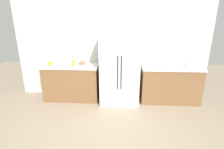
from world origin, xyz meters
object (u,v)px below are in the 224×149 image
at_px(cup_b, 50,63).
at_px(bowl_a, 82,63).
at_px(refrigerator, 120,68).
at_px(bottle_a, 73,63).
at_px(cup_a, 173,63).
at_px(toaster, 192,64).
at_px(rice_cooker, 170,61).

distance_m(cup_b, bowl_a, 0.79).
bearing_deg(refrigerator, bottle_a, -176.64).
xyz_separation_m(refrigerator, bowl_a, (-0.95, 0.15, 0.07)).
relative_size(bottle_a, bowl_a, 1.53).
relative_size(refrigerator, cup_a, 18.93).
height_order(bottle_a, cup_b, bottle_a).
distance_m(cup_a, bowl_a, 2.28).
distance_m(toaster, cup_a, 0.42).
height_order(refrigerator, bowl_a, refrigerator).
bearing_deg(bottle_a, bowl_a, 52.81).
bearing_deg(cup_a, bowl_a, -178.38).
bearing_deg(bottle_a, cup_a, 6.51).
relative_size(cup_b, bowl_a, 0.60).
relative_size(bottle_a, cup_b, 2.53).
bearing_deg(refrigerator, rice_cooker, 1.13).
bearing_deg(rice_cooker, bottle_a, -177.79).
relative_size(bottle_a, cup_a, 2.72).
height_order(toaster, bottle_a, bottle_a).
relative_size(cup_a, cup_b, 0.93).
bearing_deg(cup_b, rice_cooker, 0.07).
xyz_separation_m(toaster, rice_cooker, (-0.52, -0.01, 0.07)).
height_order(rice_cooker, bottle_a, rice_cooker).
relative_size(refrigerator, bottle_a, 6.96).
bearing_deg(cup_b, bowl_a, 9.37).
bearing_deg(rice_cooker, cup_b, -179.93).
xyz_separation_m(rice_cooker, cup_b, (-2.92, -0.00, -0.11)).
bearing_deg(cup_b, bottle_a, -7.93).
distance_m(refrigerator, toaster, 1.71).
bearing_deg(rice_cooker, cup_a, 54.43).
distance_m(refrigerator, cup_b, 1.73).
relative_size(toaster, rice_cooker, 0.81).
distance_m(toaster, bowl_a, 2.66).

